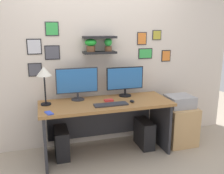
{
  "coord_description": "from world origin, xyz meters",
  "views": [
    {
      "loc": [
        -0.83,
        -3.04,
        1.72
      ],
      "look_at": [
        0.1,
        0.05,
        0.94
      ],
      "focal_mm": 39.13,
      "sensor_mm": 36.0,
      "label": 1
    }
  ],
  "objects_px": {
    "monitor_left": "(77,82)",
    "computer_tower_left": "(62,143)",
    "drawer_cabinet": "(178,125)",
    "computer_tower_right": "(144,133)",
    "printer": "(180,101)",
    "scissors_tray": "(109,100)",
    "keyboard": "(111,104)",
    "desk_lamp": "(44,74)",
    "monitor_right": "(125,80)",
    "computer_mouse": "(132,101)",
    "cell_phone": "(49,113)",
    "desk": "(105,115)"
  },
  "relations": [
    {
      "from": "desk_lamp",
      "to": "cell_phone",
      "type": "distance_m",
      "value": 0.53
    },
    {
      "from": "desk_lamp",
      "to": "computer_tower_left",
      "type": "relative_size",
      "value": 1.25
    },
    {
      "from": "keyboard",
      "to": "desk_lamp",
      "type": "relative_size",
      "value": 0.88
    },
    {
      "from": "desk",
      "to": "cell_phone",
      "type": "height_order",
      "value": "cell_phone"
    },
    {
      "from": "keyboard",
      "to": "drawer_cabinet",
      "type": "bearing_deg",
      "value": 8.2
    },
    {
      "from": "monitor_right",
      "to": "printer",
      "type": "distance_m",
      "value": 0.89
    },
    {
      "from": "desk",
      "to": "scissors_tray",
      "type": "xyz_separation_m",
      "value": [
        0.05,
        -0.03,
        0.22
      ]
    },
    {
      "from": "desk",
      "to": "keyboard",
      "type": "relative_size",
      "value": 4.02
    },
    {
      "from": "monitor_right",
      "to": "computer_tower_right",
      "type": "xyz_separation_m",
      "value": [
        0.25,
        -0.18,
        -0.79
      ]
    },
    {
      "from": "cell_phone",
      "to": "drawer_cabinet",
      "type": "height_order",
      "value": "cell_phone"
    },
    {
      "from": "scissors_tray",
      "to": "keyboard",
      "type": "bearing_deg",
      "value": -96.69
    },
    {
      "from": "computer_tower_left",
      "to": "computer_tower_right",
      "type": "relative_size",
      "value": 1.0
    },
    {
      "from": "desk_lamp",
      "to": "scissors_tray",
      "type": "relative_size",
      "value": 4.17
    },
    {
      "from": "printer",
      "to": "desk",
      "type": "bearing_deg",
      "value": 177.49
    },
    {
      "from": "keyboard",
      "to": "computer_tower_left",
      "type": "distance_m",
      "value": 0.88
    },
    {
      "from": "desk",
      "to": "printer",
      "type": "height_order",
      "value": "desk"
    },
    {
      "from": "computer_mouse",
      "to": "cell_phone",
      "type": "bearing_deg",
      "value": -173.26
    },
    {
      "from": "monitor_left",
      "to": "keyboard",
      "type": "bearing_deg",
      "value": -45.06
    },
    {
      "from": "monitor_left",
      "to": "computer_tower_left",
      "type": "bearing_deg",
      "value": -152.14
    },
    {
      "from": "desk",
      "to": "computer_tower_left",
      "type": "xyz_separation_m",
      "value": [
        -0.61,
        0.02,
        -0.35
      ]
    },
    {
      "from": "keyboard",
      "to": "desk_lamp",
      "type": "bearing_deg",
      "value": 162.15
    },
    {
      "from": "computer_tower_right",
      "to": "printer",
      "type": "bearing_deg",
      "value": -3.04
    },
    {
      "from": "monitor_right",
      "to": "keyboard",
      "type": "xyz_separation_m",
      "value": [
        -0.32,
        -0.37,
        -0.23
      ]
    },
    {
      "from": "desk",
      "to": "computer_mouse",
      "type": "xyz_separation_m",
      "value": [
        0.33,
        -0.17,
        0.22
      ]
    },
    {
      "from": "monitor_left",
      "to": "printer",
      "type": "height_order",
      "value": "monitor_left"
    },
    {
      "from": "monitor_left",
      "to": "drawer_cabinet",
      "type": "bearing_deg",
      "value": -8.05
    },
    {
      "from": "desk",
      "to": "computer_mouse",
      "type": "bearing_deg",
      "value": -27.61
    },
    {
      "from": "computer_mouse",
      "to": "scissors_tray",
      "type": "distance_m",
      "value": 0.32
    },
    {
      "from": "desk",
      "to": "desk_lamp",
      "type": "height_order",
      "value": "desk_lamp"
    },
    {
      "from": "computer_mouse",
      "to": "printer",
      "type": "relative_size",
      "value": 0.24
    },
    {
      "from": "desk",
      "to": "cell_phone",
      "type": "distance_m",
      "value": 0.84
    },
    {
      "from": "monitor_right",
      "to": "scissors_tray",
      "type": "height_order",
      "value": "monitor_right"
    },
    {
      "from": "monitor_right",
      "to": "keyboard",
      "type": "bearing_deg",
      "value": -131.0
    },
    {
      "from": "desk",
      "to": "monitor_right",
      "type": "relative_size",
      "value": 3.23
    },
    {
      "from": "computer_tower_left",
      "to": "drawer_cabinet",
      "type": "bearing_deg",
      "value": -2.39
    },
    {
      "from": "monitor_left",
      "to": "desk_lamp",
      "type": "distance_m",
      "value": 0.47
    },
    {
      "from": "drawer_cabinet",
      "to": "computer_mouse",
      "type": "bearing_deg",
      "value": -171.36
    },
    {
      "from": "drawer_cabinet",
      "to": "computer_tower_left",
      "type": "distance_m",
      "value": 1.75
    },
    {
      "from": "monitor_left",
      "to": "scissors_tray",
      "type": "height_order",
      "value": "monitor_left"
    },
    {
      "from": "computer_tower_right",
      "to": "monitor_right",
      "type": "bearing_deg",
      "value": 143.76
    },
    {
      "from": "keyboard",
      "to": "cell_phone",
      "type": "distance_m",
      "value": 0.79
    },
    {
      "from": "desk",
      "to": "computer_tower_left",
      "type": "relative_size",
      "value": 4.42
    },
    {
      "from": "scissors_tray",
      "to": "drawer_cabinet",
      "type": "bearing_deg",
      "value": -1.09
    },
    {
      "from": "keyboard",
      "to": "computer_tower_right",
      "type": "height_order",
      "value": "keyboard"
    },
    {
      "from": "drawer_cabinet",
      "to": "printer",
      "type": "relative_size",
      "value": 1.51
    },
    {
      "from": "desk_lamp",
      "to": "printer",
      "type": "xyz_separation_m",
      "value": [
        1.92,
        -0.1,
        -0.49
      ]
    },
    {
      "from": "desk_lamp",
      "to": "computer_tower_left",
      "type": "height_order",
      "value": "desk_lamp"
    },
    {
      "from": "monitor_right",
      "to": "computer_mouse",
      "type": "height_order",
      "value": "monitor_right"
    },
    {
      "from": "keyboard",
      "to": "computer_tower_left",
      "type": "xyz_separation_m",
      "value": [
        -0.63,
        0.23,
        -0.56
      ]
    },
    {
      "from": "monitor_left",
      "to": "drawer_cabinet",
      "type": "relative_size",
      "value": 1.0
    }
  ]
}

